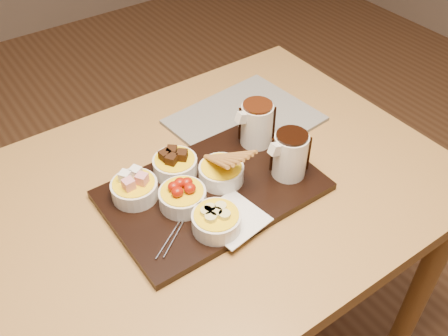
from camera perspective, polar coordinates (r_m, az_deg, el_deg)
dining_table at (r=1.18m, az=-4.02°, el=-6.43°), size 1.20×0.80×0.75m
serving_board at (r=1.10m, az=-1.28°, el=-2.58°), size 0.46×0.30×0.02m
napkin at (r=1.03m, az=0.98°, el=-5.81°), size 0.14×0.14×0.00m
bowl_marshmallows at (r=1.08m, az=-10.17°, el=-2.46°), size 0.10×0.10×0.04m
bowl_cake at (r=1.12m, az=-5.59°, el=0.25°), size 0.10×0.10×0.04m
bowl_strawberries at (r=1.05m, az=-4.75°, el=-3.43°), size 0.10×0.10×0.04m
bowl_biscotti at (r=1.10m, az=-0.31°, el=-0.60°), size 0.10×0.10×0.04m
bowl_bananas at (r=1.00m, az=-0.87°, el=-6.13°), size 0.10×0.10×0.04m
pitcher_dark_chocolate at (r=1.10m, az=7.54°, el=1.43°), size 0.08×0.08×0.10m
pitcher_milk_chocolate at (r=1.18m, az=3.76°, el=4.97°), size 0.08×0.08×0.10m
fondue_skewers at (r=1.04m, az=-4.44°, el=-5.05°), size 0.16×0.24×0.01m
newspaper at (r=1.30m, az=2.37°, el=5.45°), size 0.37×0.31×0.01m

